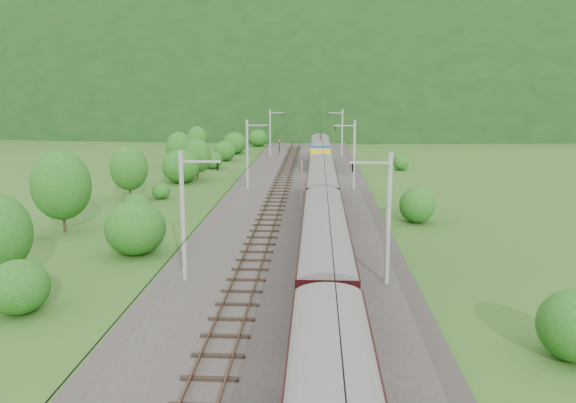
{
  "coord_description": "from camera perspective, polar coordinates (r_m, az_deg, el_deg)",
  "views": [
    {
      "loc": [
        1.89,
        -32.78,
        12.05
      ],
      "look_at": [
        -0.49,
        13.28,
        2.6
      ],
      "focal_mm": 35.0,
      "sensor_mm": 36.0,
      "label": 1
    }
  ],
  "objects": [
    {
      "name": "ground",
      "position": [
        34.98,
        -0.33,
        -8.57
      ],
      "size": [
        600.0,
        600.0,
        0.0
      ],
      "primitive_type": "plane",
      "color": "#224C18",
      "rests_on": "ground"
    },
    {
      "name": "vegetation_right",
      "position": [
        27.97,
        25.64,
        -11.84
      ],
      "size": [
        6.0,
        94.91,
        3.24
      ],
      "color": "#175115",
      "rests_on": "ground"
    },
    {
      "name": "hazard_post_far",
      "position": [
        58.39,
        1.42,
        0.67
      ],
      "size": [
        0.15,
        0.15,
        1.41
      ],
      "primitive_type": "cylinder",
      "color": "red",
      "rests_on": "railbed"
    },
    {
      "name": "track_right",
      "position": [
        44.35,
        3.51,
        -3.71
      ],
      "size": [
        2.4,
        220.0,
        0.27
      ],
      "color": "brown",
      "rests_on": "railbed"
    },
    {
      "name": "overhead_wires",
      "position": [
        43.11,
        0.42,
        4.98
      ],
      "size": [
        4.83,
        198.0,
        0.03
      ],
      "color": "black",
      "rests_on": "ground"
    },
    {
      "name": "mountain_main",
      "position": [
        293.04,
        2.61,
        9.21
      ],
      "size": [
        504.0,
        360.0,
        244.0
      ],
      "primitive_type": "ellipsoid",
      "color": "black",
      "rests_on": "ground"
    },
    {
      "name": "vegetation_left",
      "position": [
        53.32,
        -16.24,
        0.95
      ],
      "size": [
        13.4,
        147.41,
        6.96
      ],
      "color": "#175115",
      "rests_on": "ground"
    },
    {
      "name": "track_left",
      "position": [
        44.56,
        -2.68,
        -3.63
      ],
      "size": [
        2.4,
        220.0,
        0.27
      ],
      "color": "brown",
      "rests_on": "railbed"
    },
    {
      "name": "hazard_post_near",
      "position": [
        79.5,
        1.42,
        3.64
      ],
      "size": [
        0.17,
        0.17,
        1.56
      ],
      "primitive_type": "cylinder",
      "color": "red",
      "rests_on": "railbed"
    },
    {
      "name": "train",
      "position": [
        23.03,
        4.07,
        -10.66
      ],
      "size": [
        2.8,
        135.31,
        4.86
      ],
      "color": "black",
      "rests_on": "ground"
    },
    {
      "name": "mountain_ridge",
      "position": [
        354.61,
        -17.38,
        9.11
      ],
      "size": [
        336.0,
        280.0,
        132.0
      ],
      "primitive_type": "ellipsoid",
      "color": "black",
      "rests_on": "ground"
    },
    {
      "name": "catenary_left",
      "position": [
        65.71,
        -4.09,
        4.95
      ],
      "size": [
        2.54,
        192.28,
        8.0
      ],
      "color": "gray",
      "rests_on": "railbed"
    },
    {
      "name": "signal",
      "position": [
        101.37,
        -0.89,
        5.71
      ],
      "size": [
        0.26,
        0.26,
        2.35
      ],
      "color": "black",
      "rests_on": "railbed"
    },
    {
      "name": "railbed",
      "position": [
        44.45,
        0.41,
        -3.95
      ],
      "size": [
        14.0,
        220.0,
        0.3
      ],
      "primitive_type": "cube",
      "color": "#38332D",
      "rests_on": "ground"
    },
    {
      "name": "catenary_right",
      "position": [
        65.36,
        6.67,
        4.87
      ],
      "size": [
        2.54,
        192.28,
        8.0
      ],
      "color": "gray",
      "rests_on": "railbed"
    }
  ]
}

